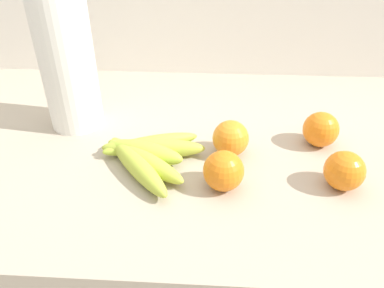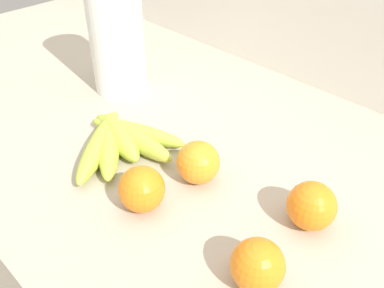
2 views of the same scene
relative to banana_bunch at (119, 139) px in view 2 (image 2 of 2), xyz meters
name	(u,v)px [view 2 (image 2 of 2)]	position (x,y,z in m)	size (l,w,h in m)	color
wall_back	(296,162)	(0.11, 0.49, -0.28)	(2.32, 0.06, 1.30)	silver
banana_bunch	(119,139)	(0.00, 0.00, 0.00)	(0.21, 0.23, 0.04)	#B3C73F
orange_back_left	(142,189)	(0.15, -0.07, 0.02)	(0.07, 0.07, 0.07)	orange
orange_right	(198,162)	(0.17, 0.04, 0.02)	(0.07, 0.07, 0.07)	orange
orange_back_right	(312,206)	(0.36, 0.09, 0.02)	(0.07, 0.07, 0.07)	orange
orange_far_right	(257,265)	(0.37, -0.05, 0.02)	(0.07, 0.07, 0.07)	orange
paper_towel_roll	(115,27)	(-0.18, 0.15, 0.13)	(0.12, 0.12, 0.32)	white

